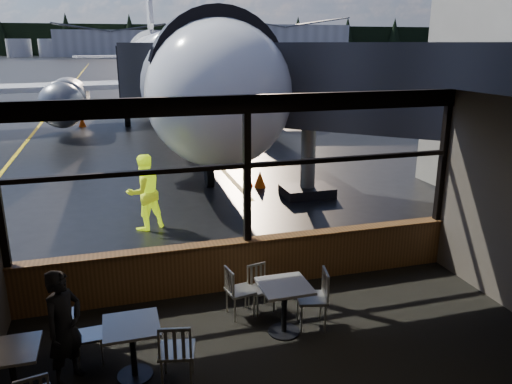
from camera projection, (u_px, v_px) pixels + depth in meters
name	position (u px, v px, depth m)	size (l,w,h in m)	color
ground_plane	(116.00, 63.00, 119.66)	(520.00, 520.00, 0.00)	black
ceiling	(318.00, 121.00, 5.48)	(8.00, 6.00, 0.04)	#38332D
window_sill	(247.00, 264.00, 9.11)	(8.00, 0.28, 0.90)	brown
window_header	(247.00, 104.00, 8.28)	(8.00, 0.18, 0.30)	black
mullion_centre	(247.00, 171.00, 8.61)	(0.12, 0.12, 2.60)	black
mullion_right	(443.00, 157.00, 9.67)	(0.12, 0.12, 2.60)	black
window_transom	(247.00, 166.00, 8.58)	(8.00, 0.10, 0.08)	black
airliner	(167.00, 18.00, 25.49)	(30.44, 36.53, 11.16)	white
jet_bridge	(316.00, 115.00, 14.61)	(8.65, 10.57, 4.61)	#2E2E31
cafe_table_near	(284.00, 309.00, 7.64)	(0.75, 0.75, 0.82)	#ACA69E
cafe_table_mid	(133.00, 351.00, 6.62)	(0.72, 0.72, 0.79)	#A9A39B
cafe_table_left	(13.00, 376.00, 6.16)	(0.68, 0.68, 0.75)	gray
chair_near_e	(312.00, 299.00, 7.80)	(0.53, 0.53, 0.96)	beige
chair_near_w	(240.00, 291.00, 8.13)	(0.48, 0.48, 0.88)	beige
chair_near_n	(261.00, 289.00, 8.28)	(0.44, 0.44, 0.80)	#B3ADA1
chair_mid_s	(177.00, 351.00, 6.48)	(0.52, 0.52, 0.95)	#BBB6A9
chair_mid_w	(89.00, 336.00, 6.95)	(0.44, 0.44, 0.81)	#BAB4A8
passenger	(64.00, 327.00, 6.44)	(0.58, 0.38, 1.59)	black
ground_crew	(144.00, 192.00, 11.89)	(0.89, 0.69, 1.83)	#BFF219
cone_nose	(248.00, 179.00, 15.65)	(0.33, 0.33, 0.45)	#DB4906
cone_wing	(82.00, 121.00, 26.98)	(0.41, 0.41, 0.56)	#F14F07
hangar_mid	(111.00, 42.00, 178.05)	(38.00, 15.00, 10.00)	silver
hangar_right	(276.00, 39.00, 187.42)	(50.00, 20.00, 12.00)	silver
fuel_tank_a	(19.00, 48.00, 167.81)	(8.00, 8.00, 6.00)	silver
fuel_tank_b	(51.00, 48.00, 170.49)	(8.00, 8.00, 6.00)	silver
fuel_tank_c	(82.00, 48.00, 173.18)	(8.00, 8.00, 6.00)	silver
treeline	(110.00, 40.00, 200.77)	(360.00, 3.00, 12.00)	black
cone_extra	(260.00, 179.00, 15.55)	(0.37, 0.37, 0.52)	#F55D07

